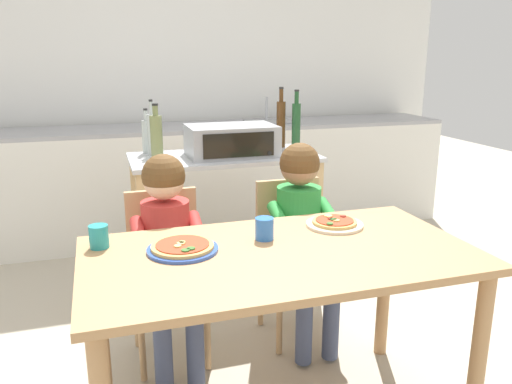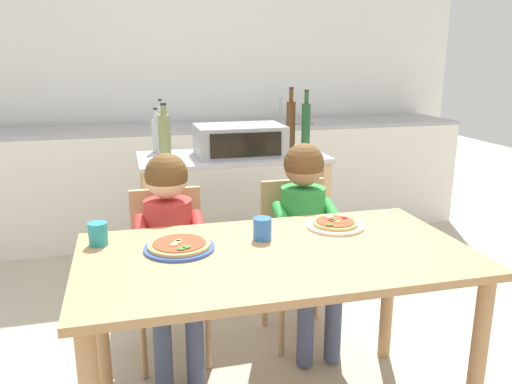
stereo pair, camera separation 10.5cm
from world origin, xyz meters
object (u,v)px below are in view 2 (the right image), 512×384
object	(u,v)px
pizza_plate_blue_rimmed	(179,246)
bottle_clear_vinegar	(291,123)
bottle_dark_olive_oil	(165,136)
child_in_green_shirt	(306,220)
toaster_oven	(240,140)
dining_table	(276,277)
kitchen_island_cart	(233,201)
drinking_cup_teal	(98,234)
drinking_cup_blue	(262,229)
dining_chair_right	(298,247)
child_in_red_shirt	(170,235)
pizza_plate_cream	(335,224)
bottle_tall_green_wine	(161,133)
bottle_squat_spirits	(156,135)
bottle_brown_beer	(306,124)
dining_chair_left	(169,261)

from	to	relation	value
pizza_plate_blue_rimmed	bottle_clear_vinegar	bearing A→B (deg)	56.79
bottle_dark_olive_oil	child_in_green_shirt	bearing A→B (deg)	-47.25
toaster_oven	dining_table	bearing A→B (deg)	-96.57
toaster_oven	pizza_plate_blue_rimmed	distance (m)	1.25
kitchen_island_cart	drinking_cup_teal	size ratio (longest dim) A/B	12.61
pizza_plate_blue_rimmed	drinking_cup_blue	distance (m)	0.33
dining_chair_right	drinking_cup_blue	world-z (taller)	drinking_cup_blue
dining_table	toaster_oven	bearing A→B (deg)	83.43
child_in_red_shirt	drinking_cup_blue	distance (m)	0.53
bottle_dark_olive_oil	pizza_plate_cream	bearing A→B (deg)	-58.66
kitchen_island_cart	pizza_plate_cream	bearing A→B (deg)	-78.46
bottle_tall_green_wine	pizza_plate_cream	bearing A→B (deg)	-62.45
bottle_squat_spirits	bottle_tall_green_wine	bearing A→B (deg)	-74.52
child_in_green_shirt	drinking_cup_teal	size ratio (longest dim) A/B	11.56
toaster_oven	bottle_tall_green_wine	size ratio (longest dim) A/B	1.56
kitchen_island_cart	drinking_cup_blue	xyz separation A→B (m)	(-0.12, -1.13, 0.21)
bottle_squat_spirits	pizza_plate_blue_rimmed	distance (m)	1.39
bottle_squat_spirits	bottle_clear_vinegar	size ratio (longest dim) A/B	0.70
dining_table	dining_chair_right	size ratio (longest dim) A/B	1.78
pizza_plate_cream	drinking_cup_blue	bearing A→B (deg)	-169.02
bottle_squat_spirits	child_in_red_shirt	world-z (taller)	bottle_squat_spirits
bottle_dark_olive_oil	child_in_red_shirt	size ratio (longest dim) A/B	0.32
bottle_squat_spirits	bottle_brown_beer	distance (m)	0.94
dining_chair_left	dining_chair_right	bearing A→B (deg)	1.59
bottle_dark_olive_oil	pizza_plate_blue_rimmed	bearing A→B (deg)	-92.46
dining_chair_left	dining_chair_right	world-z (taller)	same
toaster_oven	child_in_green_shirt	distance (m)	0.77
bottle_squat_spirits	dining_chair_right	xyz separation A→B (m)	(0.65, -0.81, -0.49)
pizza_plate_blue_rimmed	drinking_cup_teal	distance (m)	0.32
pizza_plate_blue_rimmed	bottle_brown_beer	bearing A→B (deg)	53.06
toaster_oven	child_in_red_shirt	size ratio (longest dim) A/B	0.51
dining_chair_right	bottle_clear_vinegar	bearing A→B (deg)	75.01
toaster_oven	dining_chair_right	size ratio (longest dim) A/B	0.63
toaster_oven	dining_chair_right	world-z (taller)	toaster_oven
child_in_green_shirt	pizza_plate_blue_rimmed	size ratio (longest dim) A/B	3.85
child_in_green_shirt	bottle_squat_spirits	bearing A→B (deg)	124.64
drinking_cup_blue	drinking_cup_teal	world-z (taller)	same
child_in_red_shirt	pizza_plate_cream	size ratio (longest dim) A/B	4.15
child_in_green_shirt	bottle_tall_green_wine	bearing A→B (deg)	126.31
child_in_green_shirt	drinking_cup_blue	world-z (taller)	child_in_green_shirt
bottle_brown_beer	dining_chair_left	bearing A→B (deg)	-142.74
child_in_green_shirt	drinking_cup_teal	bearing A→B (deg)	-162.00
bottle_clear_vinegar	child_in_green_shirt	distance (m)	0.98
dining_table	bottle_clear_vinegar	bearing A→B (deg)	69.93
dining_table	drinking_cup_teal	distance (m)	0.70
bottle_squat_spirits	dining_chair_left	size ratio (longest dim) A/B	0.33
child_in_red_shirt	toaster_oven	bearing A→B (deg)	55.65
bottle_tall_green_wine	drinking_cup_blue	world-z (taller)	bottle_tall_green_wine
bottle_tall_green_wine	kitchen_island_cart	bearing A→B (deg)	-17.17
bottle_squat_spirits	child_in_green_shirt	bearing A→B (deg)	-55.36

